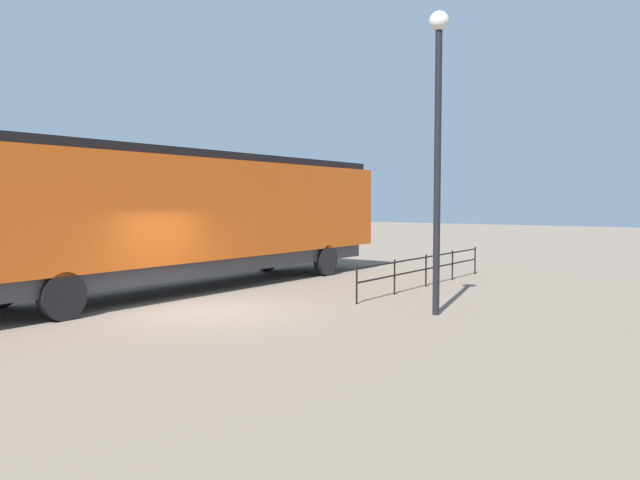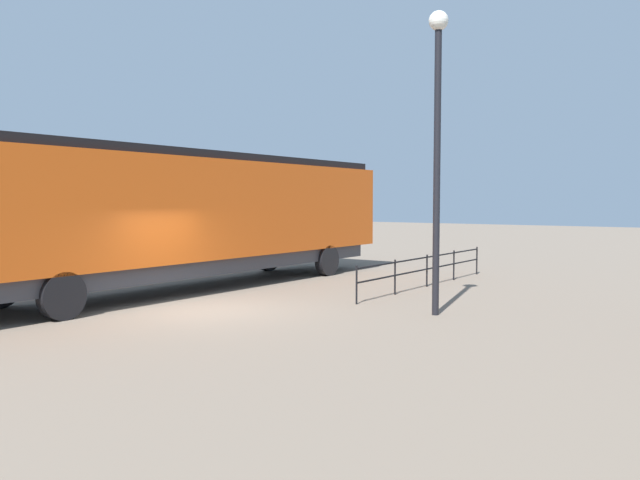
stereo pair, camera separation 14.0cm
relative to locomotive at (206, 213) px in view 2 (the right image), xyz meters
The scene contains 4 objects.
ground_plane 4.98m from the locomotive, 45.20° to the right, with size 120.00×120.00×0.00m, color #756656.
locomotive is the anchor object (origin of this frame).
lamp_post 8.27m from the locomotive, ahead, with size 0.45×0.45×7.03m.
platform_fence 7.08m from the locomotive, 35.44° to the left, with size 0.05×8.32×1.01m.
Camera 2 is at (11.20, -10.91, 2.68)m, focal length 35.70 mm.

